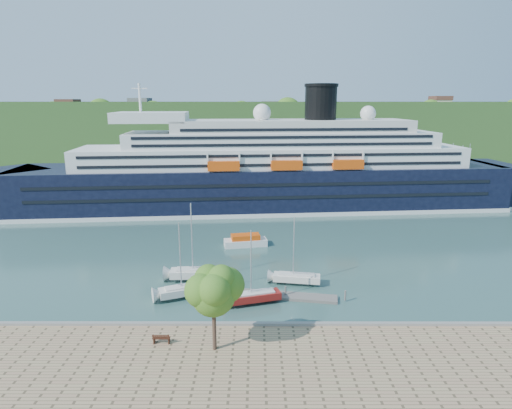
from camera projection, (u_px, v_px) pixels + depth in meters
name	position (u px, v px, depth m)	size (l,w,h in m)	color
ground	(221.00, 332.00, 46.05)	(400.00, 400.00, 0.00)	#294947
far_hillside	(248.00, 130.00, 184.14)	(400.00, 50.00, 24.00)	#2B5321
quay_coping	(221.00, 324.00, 45.58)	(220.00, 0.50, 0.30)	slate
cruise_ship	(262.00, 148.00, 96.42)	(125.16, 18.23, 28.11)	black
park_bench	(162.00, 338.00, 42.12)	(1.76, 0.72, 1.13)	#442013
promenade_tree	(214.00, 305.00, 40.10)	(5.66, 5.66, 9.37)	#39691B
floating_pontoon	(271.00, 295.00, 54.57)	(16.72, 2.04, 0.37)	#69645E
sailboat_white_near	(184.00, 262.00, 53.27)	(7.35, 2.04, 9.50)	silver
sailboat_red	(255.00, 269.00, 51.62)	(7.00, 1.94, 9.04)	maroon
sailboat_white_far	(297.00, 253.00, 57.15)	(6.98, 1.94, 9.02)	silver
tender_launch	(245.00, 240.00, 73.42)	(7.37, 2.52, 2.04)	#D7490C
sailboat_extra	(196.00, 244.00, 58.24)	(8.17, 2.27, 10.55)	silver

